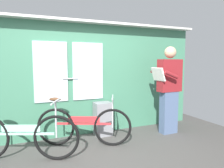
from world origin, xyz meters
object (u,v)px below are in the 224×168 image
(bicycle_near_door, at_px, (21,136))
(passenger_reading_newspaper, at_px, (169,88))
(trash_bin_by_wall, at_px, (103,119))
(bicycle_leaning_behind, at_px, (84,126))

(bicycle_near_door, xyz_separation_m, passenger_reading_newspaper, (2.73, 0.11, 0.56))
(trash_bin_by_wall, bearing_deg, bicycle_near_door, -160.54)
(bicycle_near_door, distance_m, bicycle_leaning_behind, 1.00)
(bicycle_near_door, bearing_deg, passenger_reading_newspaper, 25.56)
(bicycle_leaning_behind, relative_size, passenger_reading_newspaper, 0.86)
(passenger_reading_newspaper, relative_size, trash_bin_by_wall, 2.67)
(bicycle_near_door, relative_size, passenger_reading_newspaper, 0.91)
(passenger_reading_newspaper, bearing_deg, bicycle_near_door, 1.32)
(bicycle_near_door, height_order, trash_bin_by_wall, bicycle_near_door)
(bicycle_leaning_behind, height_order, passenger_reading_newspaper, passenger_reading_newspaper)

